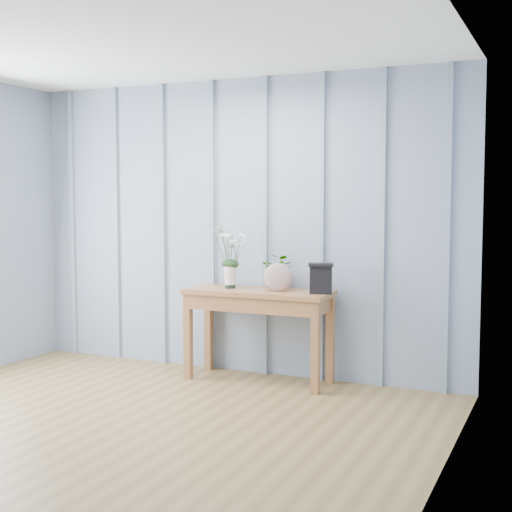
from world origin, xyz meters
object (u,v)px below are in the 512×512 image
at_px(daisy_vase, 230,249).
at_px(carved_box, 321,278).
at_px(felt_disc_vessel, 278,277).
at_px(sideboard, 259,304).

xyz_separation_m(daisy_vase, carved_box, (0.79, -0.00, -0.21)).
bearing_deg(felt_disc_vessel, daisy_vase, 161.65).
bearing_deg(daisy_vase, carved_box, -0.00).
bearing_deg(daisy_vase, felt_disc_vessel, -4.23).
bearing_deg(sideboard, carved_box, 0.37).
bearing_deg(felt_disc_vessel, carved_box, -8.72).
bearing_deg(carved_box, felt_disc_vessel, -174.61).
relative_size(sideboard, daisy_vase, 2.28).
relative_size(felt_disc_vessel, carved_box, 0.97).
relative_size(daisy_vase, felt_disc_vessel, 2.30).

